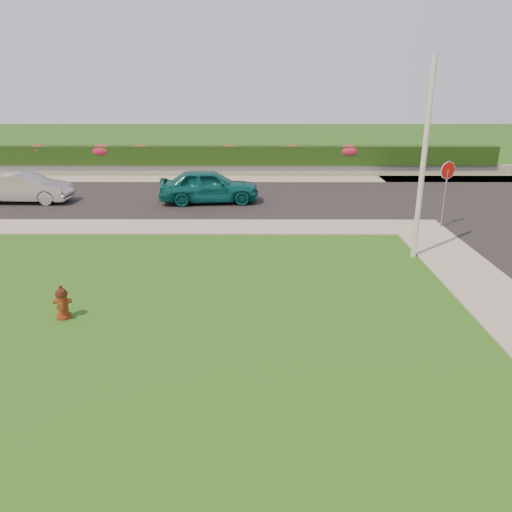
{
  "coord_description": "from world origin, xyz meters",
  "views": [
    {
      "loc": [
        0.94,
        -9.27,
        5.19
      ],
      "look_at": [
        0.89,
        3.08,
        0.9
      ],
      "focal_mm": 35.0,
      "sensor_mm": 36.0,
      "label": 1
    }
  ],
  "objects_px": {
    "sedan_teal": "(209,186)",
    "sedan_silver": "(25,188)",
    "fire_hydrant": "(62,303)",
    "utility_pole": "(423,162)",
    "stop_sign": "(447,179)"
  },
  "relations": [
    {
      "from": "sedan_teal",
      "to": "utility_pole",
      "type": "bearing_deg",
      "value": -141.55
    },
    {
      "from": "sedan_teal",
      "to": "fire_hydrant",
      "type": "bearing_deg",
      "value": 163.38
    },
    {
      "from": "fire_hydrant",
      "to": "stop_sign",
      "type": "relative_size",
      "value": 0.32
    },
    {
      "from": "fire_hydrant",
      "to": "sedan_teal",
      "type": "distance_m",
      "value": 12.01
    },
    {
      "from": "sedan_teal",
      "to": "sedan_silver",
      "type": "relative_size",
      "value": 1.09
    },
    {
      "from": "sedan_teal",
      "to": "sedan_silver",
      "type": "height_order",
      "value": "sedan_teal"
    },
    {
      "from": "fire_hydrant",
      "to": "sedan_silver",
      "type": "distance_m",
      "value": 13.23
    },
    {
      "from": "fire_hydrant",
      "to": "sedan_teal",
      "type": "xyz_separation_m",
      "value": [
        2.31,
        11.78,
        0.42
      ]
    },
    {
      "from": "fire_hydrant",
      "to": "sedan_silver",
      "type": "height_order",
      "value": "sedan_silver"
    },
    {
      "from": "sedan_silver",
      "to": "stop_sign",
      "type": "bearing_deg",
      "value": -101.06
    },
    {
      "from": "sedan_silver",
      "to": "fire_hydrant",
      "type": "bearing_deg",
      "value": -151.08
    },
    {
      "from": "fire_hydrant",
      "to": "stop_sign",
      "type": "bearing_deg",
      "value": 29.73
    },
    {
      "from": "sedan_silver",
      "to": "utility_pole",
      "type": "bearing_deg",
      "value": -113.69
    },
    {
      "from": "sedan_teal",
      "to": "sedan_silver",
      "type": "bearing_deg",
      "value": 84.49
    },
    {
      "from": "utility_pole",
      "to": "sedan_silver",
      "type": "bearing_deg",
      "value": 154.48
    }
  ]
}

